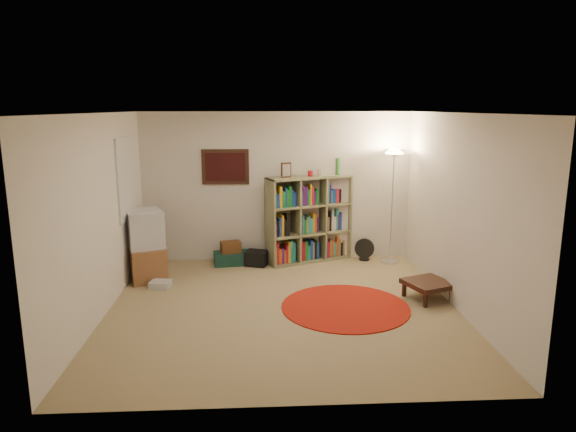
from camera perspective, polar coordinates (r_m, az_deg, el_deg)
The scene contains 12 objects.
room at distance 6.48m, azimuth -1.09°, elevation 0.36°, with size 4.54×4.54×2.54m.
bookshelf at distance 8.65m, azimuth 2.17°, elevation -0.48°, with size 1.49×0.92×1.73m.
floor_lamp at distance 8.55m, azimuth 11.65°, elevation 5.13°, with size 0.47×0.47×1.90m.
floor_fan at distance 8.85m, azimuth 8.49°, elevation -3.70°, with size 0.34×0.21×0.38m.
tv_stand at distance 8.08m, azimuth -15.52°, elevation -3.21°, with size 0.74×0.86×1.06m.
dvd_box at distance 7.74m, azimuth -13.99°, elevation -7.36°, with size 0.32×0.28×0.10m.
suitcase at distance 8.65m, azimuth -6.22°, elevation -4.68°, with size 0.65×0.47×0.19m.
wicker_basket at distance 8.61m, azimuth -6.38°, elevation -3.45°, with size 0.37×0.31×0.18m.
duffel_bag at distance 8.53m, azimuth -3.51°, elevation -4.69°, with size 0.42×0.38×0.24m.
paper_towel at distance 8.60m, azimuth -1.14°, elevation -4.46°, with size 0.16×0.16×0.26m.
red_rug at distance 6.86m, azimuth 6.38°, elevation -10.00°, with size 1.68×1.68×0.01m.
side_table at distance 7.28m, azimuth 15.30°, elevation -7.32°, with size 0.72×0.72×0.26m.
Camera 1 is at (-0.28, -6.29, 2.57)m, focal length 32.00 mm.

